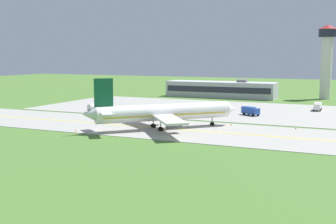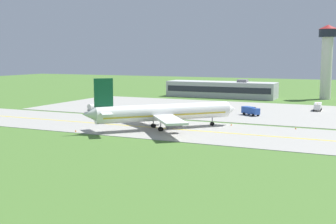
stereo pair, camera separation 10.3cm
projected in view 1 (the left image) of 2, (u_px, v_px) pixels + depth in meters
ground_plane at (164, 129)px, 106.53m from camera, size 500.00×500.00×0.00m
taxiway_strip at (164, 128)px, 106.52m from camera, size 240.00×28.00×0.10m
apron_pad at (246, 111)px, 140.48m from camera, size 140.00×52.00×0.10m
taxiway_centreline at (164, 128)px, 106.51m from camera, size 220.00×0.60×0.01m
airplane_lead at (163, 113)px, 105.05m from camera, size 31.02×31.44×12.70m
service_truck_baggage at (318, 106)px, 140.69m from camera, size 2.45×6.04×2.60m
service_truck_fuel at (96, 107)px, 138.84m from camera, size 3.23×6.28×2.65m
service_truck_catering at (250, 111)px, 129.49m from camera, size 6.15×4.98×2.60m
terminal_building at (221, 89)px, 186.91m from camera, size 46.98×11.81×7.93m
control_tower at (327, 55)px, 176.98m from camera, size 7.60×7.60×30.34m
traffic_cone_near_edge at (231, 125)px, 110.85m from camera, size 0.44×0.44×0.60m
traffic_cone_mid_edge at (296, 128)px, 105.16m from camera, size 0.44×0.44×0.60m
traffic_cone_far_edge at (76, 131)px, 101.56m from camera, size 0.44×0.44×0.60m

